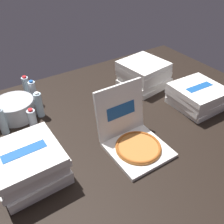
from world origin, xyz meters
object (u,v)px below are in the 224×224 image
at_px(pizza_stack_left_near, 197,96).
at_px(ice_bucket, 15,109).
at_px(water_bottle_3, 33,122).
at_px(pizza_stack_center_near, 28,164).
at_px(water_bottle_5, 33,93).
at_px(open_pizza_box, 133,136).
at_px(water_bottle_0, 27,88).
at_px(water_bottle_2, 39,105).
at_px(water_bottle_1, 2,121).
at_px(pizza_stack_right_near, 144,74).

xyz_separation_m(pizza_stack_left_near, ice_bucket, (-1.45, 0.74, -0.02)).
distance_m(ice_bucket, water_bottle_3, 0.31).
bearing_deg(pizza_stack_center_near, water_bottle_5, 69.43).
distance_m(pizza_stack_center_near, water_bottle_5, 0.90).
distance_m(open_pizza_box, water_bottle_5, 1.06).
distance_m(water_bottle_0, water_bottle_2, 0.34).
bearing_deg(water_bottle_3, pizza_stack_left_near, -17.47).
bearing_deg(water_bottle_2, open_pizza_box, -58.48).
bearing_deg(water_bottle_3, water_bottle_5, 71.06).
height_order(pizza_stack_center_near, pizza_stack_left_near, pizza_stack_center_near).
relative_size(open_pizza_box, water_bottle_5, 2.06).
relative_size(ice_bucket, water_bottle_1, 1.37).
height_order(open_pizza_box, ice_bucket, open_pizza_box).
bearing_deg(open_pizza_box, pizza_stack_left_near, 7.14).
xyz_separation_m(pizza_stack_center_near, pizza_stack_right_near, (1.39, 0.55, -0.00)).
height_order(pizza_stack_right_near, water_bottle_1, pizza_stack_right_near).
bearing_deg(water_bottle_2, pizza_stack_right_near, -3.53).
distance_m(pizza_stack_right_near, ice_bucket, 1.29).
relative_size(pizza_stack_center_near, water_bottle_2, 1.87).
bearing_deg(pizza_stack_center_near, water_bottle_3, 67.81).
relative_size(open_pizza_box, water_bottle_0, 2.06).
relative_size(open_pizza_box, ice_bucket, 1.50).
relative_size(water_bottle_0, water_bottle_5, 1.00).
xyz_separation_m(open_pizza_box, water_bottle_5, (-0.43, 0.96, 0.03)).
bearing_deg(ice_bucket, pizza_stack_left_near, -27.10).
relative_size(ice_bucket, water_bottle_0, 1.37).
bearing_deg(ice_bucket, open_pizza_box, -52.93).
relative_size(pizza_stack_center_near, water_bottle_1, 1.87).
height_order(pizza_stack_center_near, water_bottle_2, pizza_stack_center_near).
bearing_deg(water_bottle_0, water_bottle_3, -102.49).
distance_m(open_pizza_box, ice_bucket, 1.06).
relative_size(pizza_stack_left_near, ice_bucket, 1.34).
bearing_deg(water_bottle_1, ice_bucket, 49.07).
height_order(pizza_stack_center_near, ice_bucket, pizza_stack_center_near).
distance_m(pizza_stack_center_near, water_bottle_3, 0.45).
distance_m(pizza_stack_left_near, water_bottle_2, 1.42).
distance_m(pizza_stack_center_near, water_bottle_2, 0.69).
bearing_deg(water_bottle_2, water_bottle_5, 83.66).
xyz_separation_m(pizza_stack_center_near, water_bottle_2, (0.29, 0.62, -0.01)).
bearing_deg(water_bottle_0, water_bottle_5, -77.34).
xyz_separation_m(pizza_stack_right_near, pizza_stack_left_near, (0.17, -0.57, -0.03)).
relative_size(open_pizza_box, pizza_stack_center_near, 1.10).
bearing_deg(pizza_stack_center_near, pizza_stack_right_near, 21.71).
xyz_separation_m(pizza_stack_right_near, ice_bucket, (-1.28, 0.17, -0.04)).
relative_size(pizza_stack_center_near, water_bottle_5, 1.87).
bearing_deg(pizza_stack_right_near, water_bottle_3, -173.64).
bearing_deg(ice_bucket, pizza_stack_center_near, -98.61).
height_order(pizza_stack_left_near, water_bottle_2, water_bottle_2).
xyz_separation_m(water_bottle_1, water_bottle_5, (0.35, 0.28, 0.00)).
height_order(water_bottle_3, water_bottle_5, same).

